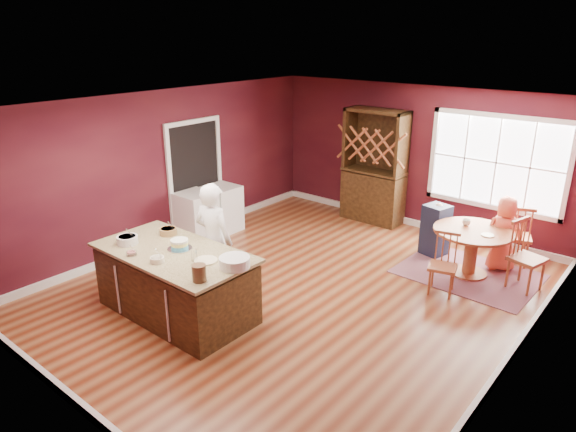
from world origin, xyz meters
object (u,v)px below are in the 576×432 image
at_px(washer, 196,217).
at_px(chair_north, 517,234).
at_px(chair_south, 443,264).
at_px(high_chair, 435,229).
at_px(toddler, 438,210).
at_px(dining_table, 472,243).
at_px(kitchen_island, 176,284).
at_px(layer_cake, 180,244).
at_px(hutch, 374,167).
at_px(dryer, 222,208).
at_px(chair_east, 528,256).
at_px(seated_woman, 504,234).
at_px(baker, 214,240).

bearing_deg(washer, chair_north, 28.82).
bearing_deg(chair_south, high_chair, 103.46).
xyz_separation_m(toddler, washer, (-3.62, -2.13, -0.36)).
height_order(dining_table, high_chair, high_chair).
bearing_deg(washer, kitchen_island, -46.87).
bearing_deg(dining_table, toddler, 154.98).
bearing_deg(layer_cake, chair_north, 55.89).
relative_size(hutch, washer, 2.48).
distance_m(washer, dryer, 0.64).
bearing_deg(chair_south, washer, 176.86).
distance_m(kitchen_island, chair_east, 5.05).
distance_m(seated_woman, washer, 5.21).
xyz_separation_m(dining_table, toddler, (-0.75, 0.35, 0.28)).
bearing_deg(high_chair, chair_east, 2.07).
xyz_separation_m(kitchen_island, chair_north, (3.01, 4.52, 0.09)).
bearing_deg(layer_cake, seated_woman, 54.70).
xyz_separation_m(kitchen_island, dryer, (-1.77, 2.53, -0.00)).
relative_size(dining_table, baker, 0.71).
height_order(kitchen_island, chair_north, chair_north).
bearing_deg(toddler, high_chair, 115.71).
relative_size(high_chair, toddler, 3.53).
xyz_separation_m(hutch, dryer, (-1.92, -2.30, -0.68)).
relative_size(chair_south, chair_north, 0.88).
bearing_deg(high_chair, chair_south, -47.14).
height_order(baker, high_chair, baker).
xyz_separation_m(baker, layer_cake, (0.01, -0.61, 0.14)).
height_order(hutch, washer, hutch).
bearing_deg(high_chair, dining_table, -12.25).
bearing_deg(dining_table, kitchen_island, -125.31).
distance_m(kitchen_island, layer_cake, 0.56).
bearing_deg(layer_cake, chair_east, 46.80).
bearing_deg(chair_north, dryer, 1.74).
distance_m(dining_table, toddler, 0.87).
bearing_deg(layer_cake, hutch, 88.41).
height_order(kitchen_island, baker, baker).
relative_size(kitchen_island, chair_north, 2.10).
height_order(high_chair, washer, high_chair).
height_order(dining_table, toddler, toddler).
bearing_deg(kitchen_island, dining_table, 54.69).
distance_m(layer_cake, hutch, 4.74).
distance_m(dining_table, hutch, 2.78).
distance_m(seated_woman, toddler, 1.08).
distance_m(chair_south, seated_woman, 1.43).
bearing_deg(dryer, high_chair, 22.86).
bearing_deg(chair_south, seated_woman, 58.92).
bearing_deg(seated_woman, chair_east, 105.12).
bearing_deg(hutch, washer, -123.12).
height_order(high_chair, toddler, toddler).
xyz_separation_m(baker, dryer, (-1.78, 1.83, -0.41)).
relative_size(hutch, dryer, 2.55).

